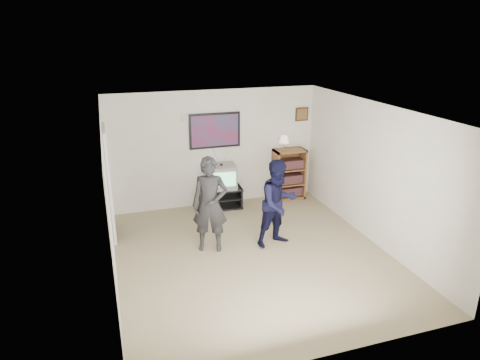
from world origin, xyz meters
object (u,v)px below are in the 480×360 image
person_tall (210,205)px  person_short (278,203)px  media_stand (221,197)px  crt_television (222,177)px  bookshelf (289,174)px

person_tall → person_short: size_ratio=1.06×
media_stand → crt_television: bearing=3.7°
crt_television → person_short: bearing=-69.5°
media_stand → crt_television: (0.03, -0.00, 0.48)m
person_short → crt_television: bearing=91.3°
person_tall → crt_television: bearing=87.7°
media_stand → bookshelf: 1.65m
person_tall → bookshelf: bearing=57.5°
crt_television → person_short: person_short is taller
bookshelf → person_short: 2.27m
person_short → person_tall: bearing=158.1°
person_tall → person_short: person_tall is taller
person_tall → person_short: (1.19, -0.18, -0.05)m
media_stand → bookshelf: bookshelf is taller
media_stand → person_short: bearing=-71.0°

